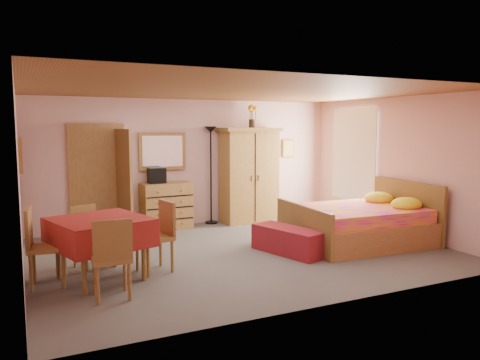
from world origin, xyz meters
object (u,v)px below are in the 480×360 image
bench (288,241)px  wall_mirror (162,151)px  dining_table (100,249)px  chair_north (90,237)px  floor_lamp (211,175)px  chair_west (47,247)px  chest_of_drawers (166,206)px  sunflower_vase (252,116)px  chair_south (111,258)px  bed (358,214)px  wardrobe (249,175)px  chair_east (154,237)px  stereo (157,175)px

bench → wall_mirror: bearing=113.6°
dining_table → chair_north: bearing=94.0°
dining_table → floor_lamp: bearing=46.1°
dining_table → chair_west: 0.66m
wall_mirror → chair_north: wall_mirror is taller
chest_of_drawers → sunflower_vase: size_ratio=2.02×
dining_table → chair_south: size_ratio=1.16×
floor_lamp → bed: bearing=-58.0°
wall_mirror → floor_lamp: floor_lamp is taller
wall_mirror → dining_table: wall_mirror is taller
wardrobe → chair_east: bearing=-138.4°
stereo → dining_table: (-1.52, -2.71, -0.67)m
stereo → dining_table: bearing=-119.3°
chair_north → chair_west: (-0.60, -0.59, 0.06)m
floor_lamp → chair_west: bearing=-140.5°
sunflower_vase → chair_west: (-4.24, -2.59, -1.76)m
bed → floor_lamp: bearing=125.4°
sunflower_vase → bed: sunflower_vase is taller
wardrobe → wall_mirror: bearing=169.6°
floor_lamp → wardrobe: bearing=-13.5°
wardrobe → chair_west: wardrobe is taller
dining_table → chair_north: size_ratio=1.27×
stereo → wall_mirror: bearing=47.9°
dining_table → chest_of_drawers: bearing=57.8°
wardrobe → chair_west: bearing=-149.6°
bench → chair_north: (-2.99, 0.58, 0.24)m
chair_south → wardrobe: bearing=46.8°
wall_mirror → chair_east: bearing=-107.6°
chair_south → chair_east: 1.07m
bench → bed: bearing=2.5°
chest_of_drawers → dining_table: chest_of_drawers is taller
stereo → bed: bearing=-42.0°
bench → chair_north: chair_north is taller
sunflower_vase → chest_of_drawers: bearing=178.2°
wardrobe → sunflower_vase: size_ratio=4.14×
wall_mirror → sunflower_vase: size_ratio=1.96×
dining_table → chair_south: bearing=-89.2°
sunflower_vase → chair_east: size_ratio=0.49×
chair_west → chair_east: 1.39m
wardrobe → chest_of_drawers: bearing=176.1°
chest_of_drawers → sunflower_vase: bearing=-4.7°
stereo → wardrobe: 2.00m
chest_of_drawers → sunflower_vase: (1.89, -0.06, 1.80)m
bed → chair_north: bearing=176.7°
chest_of_drawers → wall_mirror: (0.00, 0.21, 1.09)m
bed → chair_east: 3.65m
chair_west → chair_south: bearing=46.4°
sunflower_vase → chair_north: size_ratio=0.55×
dining_table → chair_east: chair_east is taller
wall_mirror → chair_west: wall_mirror is taller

